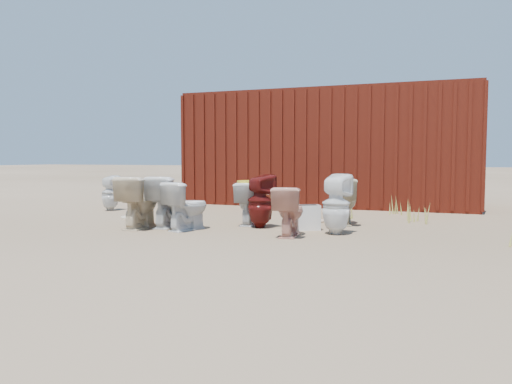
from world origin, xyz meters
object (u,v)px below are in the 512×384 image
(toilet_front_a, at_px, (169,202))
(toilet_front_pink, at_px, (289,211))
(toilet_back_a, at_px, (110,193))
(toilet_front_maroon, at_px, (260,201))
(loose_tank, at_px, (302,218))
(toilet_back_beige_right, at_px, (344,201))
(toilet_back_yellowlid, at_px, (248,203))
(toilet_back_beige_left, at_px, (139,202))
(toilet_front_c, at_px, (187,206))
(shipping_container, at_px, (331,149))
(toilet_back_e, at_px, (336,204))

(toilet_front_a, distance_m, toilet_front_pink, 1.90)
(toilet_back_a, bearing_deg, toilet_front_a, 153.65)
(toilet_front_maroon, bearing_deg, toilet_back_a, 11.52)
(loose_tank, bearing_deg, toilet_back_beige_right, 34.33)
(toilet_back_beige_right, bearing_deg, toilet_back_yellowlid, 13.62)
(toilet_front_pink, xyz_separation_m, toilet_front_maroon, (-0.61, 0.56, 0.07))
(toilet_back_beige_left, bearing_deg, toilet_back_beige_right, -155.43)
(toilet_front_c, height_order, toilet_back_beige_left, toilet_back_beige_left)
(toilet_front_maroon, xyz_separation_m, loose_tank, (0.62, 0.00, -0.21))
(shipping_container, bearing_deg, toilet_back_e, -76.64)
(shipping_container, relative_size, toilet_back_a, 8.98)
(toilet_front_maroon, height_order, loose_tank, toilet_front_maroon)
(toilet_back_beige_right, bearing_deg, shipping_container, -83.54)
(toilet_front_a, xyz_separation_m, toilet_back_e, (2.43, 0.16, 0.03))
(toilet_back_yellowlid, height_order, loose_tank, toilet_back_yellowlid)
(toilet_back_a, bearing_deg, toilet_back_beige_left, 144.68)
(toilet_back_yellowlid, xyz_separation_m, loose_tank, (0.91, -0.25, -0.15))
(toilet_back_e, bearing_deg, toilet_front_a, 14.65)
(shipping_container, height_order, loose_tank, shipping_container)
(shipping_container, bearing_deg, toilet_back_beige_left, -109.64)
(toilet_front_c, bearing_deg, toilet_back_beige_left, 23.97)
(toilet_front_a, bearing_deg, toilet_front_c, 152.87)
(toilet_front_c, relative_size, loose_tank, 1.35)
(loose_tank, bearing_deg, toilet_back_a, 136.16)
(toilet_front_maroon, relative_size, toilet_back_yellowlid, 1.20)
(toilet_back_beige_left, height_order, loose_tank, toilet_back_beige_left)
(shipping_container, xyz_separation_m, toilet_front_maroon, (-0.11, -4.15, -0.82))
(toilet_back_beige_right, bearing_deg, toilet_back_a, -13.78)
(toilet_front_a, height_order, toilet_back_yellowlid, toilet_front_a)
(shipping_container, xyz_separation_m, toilet_back_a, (-3.60, -2.97, -0.87))
(toilet_back_beige_left, bearing_deg, toilet_back_a, -48.58)
(shipping_container, bearing_deg, toilet_front_c, -101.85)
(toilet_front_c, distance_m, toilet_back_a, 3.14)
(toilet_back_e, relative_size, loose_tank, 1.59)
(shipping_container, bearing_deg, toilet_back_a, -140.45)
(shipping_container, xyz_separation_m, toilet_front_c, (-0.99, -4.71, -0.86))
(loose_tank, bearing_deg, toilet_front_pink, -119.24)
(toilet_back_a, distance_m, toilet_back_beige_left, 2.63)
(toilet_front_pink, height_order, toilet_back_beige_right, toilet_back_beige_right)
(shipping_container, relative_size, toilet_back_beige_left, 8.07)
(shipping_container, relative_size, toilet_front_a, 8.11)
(shipping_container, height_order, toilet_back_beige_left, shipping_container)
(toilet_back_beige_right, relative_size, toilet_back_e, 0.88)
(toilet_front_c, height_order, toilet_back_e, toilet_back_e)
(toilet_back_beige_left, bearing_deg, shipping_container, -114.20)
(toilet_front_a, xyz_separation_m, toilet_front_maroon, (1.28, 0.37, 0.01))
(loose_tank, bearing_deg, toilet_front_c, 172.79)
(toilet_front_maroon, xyz_separation_m, toilet_back_beige_right, (1.06, 0.83, -0.03))
(toilet_back_beige_left, bearing_deg, toilet_front_a, -143.71)
(toilet_back_beige_right, relative_size, loose_tank, 1.40)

